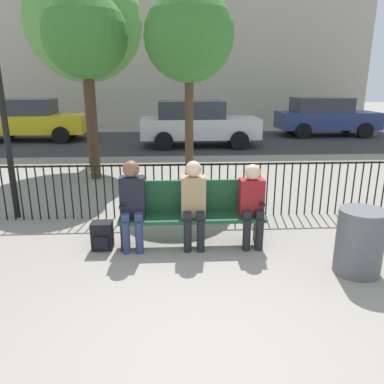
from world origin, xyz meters
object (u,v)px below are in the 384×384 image
tree_0 (189,37)px  parked_car_0 (30,119)px  seated_person_2 (252,201)px  park_bench (192,210)px  tree_1 (86,38)px  parked_car_1 (197,123)px  tree_2 (84,23)px  trash_bin (359,242)px  seated_person_1 (193,200)px  backpack (102,236)px  parked_car_2 (325,116)px  seated_person_0 (132,200)px

tree_0 → parked_car_0: tree_0 is taller
seated_person_2 → tree_0: bearing=101.1°
park_bench → tree_0: bearing=87.7°
parked_car_0 → seated_person_2: bearing=-57.3°
tree_1 → parked_car_1: size_ratio=1.00×
seated_person_2 → tree_2: (-3.27, 5.54, 3.03)m
tree_0 → trash_bin: tree_0 is taller
seated_person_2 → trash_bin: (1.15, -0.87, -0.26)m
seated_person_1 → tree_1: tree_1 is taller
seated_person_1 → backpack: bearing=-179.6°
tree_2 → trash_bin: (4.42, -6.41, -3.30)m
seated_person_1 → parked_car_2: size_ratio=0.30×
tree_1 → trash_bin: size_ratio=5.15×
parked_car_0 → parked_car_1: (6.52, -1.71, 0.00)m
seated_person_0 → seated_person_1: 0.84m
trash_bin → seated_person_2: bearing=142.8°
seated_person_0 → seated_person_1: bearing=-0.1°
tree_0 → parked_car_0: bearing=131.2°
tree_2 → trash_bin: size_ratio=6.40×
tree_0 → parked_car_1: 5.63m
seated_person_2 → parked_car_0: bearing=122.7°
park_bench → tree_0: (0.14, 3.44, 2.67)m
parked_car_1 → parked_car_0: bearing=165.3°
tree_1 → seated_person_1: bearing=-62.3°
seated_person_1 → parked_car_0: 11.91m
tree_0 → parked_car_1: bearing=83.8°
parked_car_0 → parked_car_1: same height
parked_car_0 → tree_1: bearing=-59.6°
tree_0 → trash_bin: 5.56m
seated_person_1 → trash_bin: 2.18m
tree_0 → parked_car_0: size_ratio=0.99×
parked_car_1 → backpack: bearing=-102.7°
tree_2 → trash_bin: 8.46m
tree_1 → parked_car_2: tree_1 is taller
seated_person_0 → backpack: (-0.44, -0.01, -0.52)m
seated_person_2 → backpack: size_ratio=2.99×
backpack → parked_car_2: bearing=55.3°
tree_2 → parked_car_0: 6.57m
seated_person_0 → tree_2: size_ratio=0.24×
seated_person_0 → tree_1: (-1.30, 4.07, 2.50)m
seated_person_2 → tree_0: size_ratio=0.29×
seated_person_1 → tree_2: tree_2 is taller
park_bench → parked_car_1: size_ratio=0.49×
seated_person_0 → parked_car_2: 13.19m
tree_1 → park_bench: bearing=-61.7°
parked_car_2 → seated_person_2: bearing=-116.6°
seated_person_0 → backpack: 0.68m
parked_car_2 → backpack: bearing=-124.7°
parked_car_1 → parked_car_2: 6.17m
seated_person_0 → tree_0: size_ratio=0.30×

